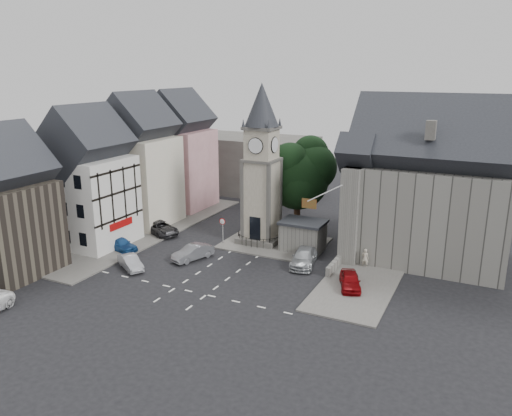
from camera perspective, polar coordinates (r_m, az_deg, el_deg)
The scene contains 24 objects.
ground at distance 45.83m, azimuth -3.70°, elevation -6.87°, with size 120.00×120.00×0.00m, color black.
pavement_west at distance 57.09m, azimuth -11.68°, elevation -2.49°, with size 6.00×30.00×0.14m, color #595651.
pavement_east at distance 48.84m, azimuth 13.51°, elevation -5.75°, with size 6.00×26.00×0.14m, color #595651.
central_island at distance 51.84m, azimuth 2.12°, elevation -4.03°, with size 10.00×8.00×0.16m, color #595651.
road_markings at distance 41.55m, azimuth -7.49°, elevation -9.43°, with size 20.00×8.00×0.01m, color silver.
clock_tower at distance 50.32m, azimuth 0.64°, elevation 4.87°, with size 4.86×4.86×16.25m.
stone_shelter at distance 49.75m, azimuth 5.39°, elevation -3.16°, with size 4.30×3.30×3.08m.
town_tree at distance 54.29m, azimuth 4.83°, elevation 4.38°, with size 7.20×7.20×10.80m.
warning_sign_post at distance 51.06m, azimuth -3.86°, elevation -2.06°, with size 0.70×0.19×2.85m.
terrace_pink at distance 65.11m, azimuth -8.76°, elevation 5.78°, with size 8.10×7.60×12.80m.
terrace_cream at distance 58.82m, azimuth -13.18°, elevation 4.51°, with size 8.10×7.60×12.80m.
terrace_tudor at distance 53.08m, azimuth -18.55°, elevation 2.49°, with size 8.10×7.60×12.00m.
building_sw_stone at distance 48.68m, azimuth -27.08°, elevation -0.59°, with size 8.60×7.60×10.40m.
backdrop_west at distance 73.94m, azimuth -1.13°, elevation 5.09°, with size 20.00×10.00×8.00m, color #4C4944.
east_building at distance 49.31m, azimuth 18.81°, elevation 1.60°, with size 14.40×11.40×12.60m.
east_boundary_wall at distance 51.13m, azimuth 10.98°, elevation -4.16°, with size 0.40×16.00×0.90m, color slate.
flagpole at distance 44.04m, azimuth 7.84°, elevation 1.68°, with size 3.68×0.10×2.74m.
car_west_blue at distance 51.57m, azimuth -15.20°, elevation -3.99°, with size 1.59×3.96×1.35m, color navy.
car_west_silver at distance 46.75m, azimuth -14.14°, elevation -6.05°, with size 1.30×3.73×1.23m, color #A8AAB0.
car_west_grey at distance 55.62m, azimuth -10.83°, elevation -2.25°, with size 2.31×5.02×1.39m, color #29282B.
car_island_silver at distance 47.86m, azimuth -7.25°, elevation -5.06°, with size 1.48×4.25×1.40m, color gray.
car_island_east at distance 46.46m, azimuth 5.51°, elevation -5.61°, with size 2.06×5.08×1.47m, color #969A9D.
car_east_red at distance 42.23m, azimuth 10.70°, elevation -8.15°, with size 1.60×3.97×1.35m, color maroon.
pedestrian at distance 46.57m, azimuth 12.35°, elevation -5.62°, with size 0.67×0.44×1.83m, color #B6AC96.
Camera 1 is at (21.15, -36.70, 17.50)m, focal length 35.00 mm.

